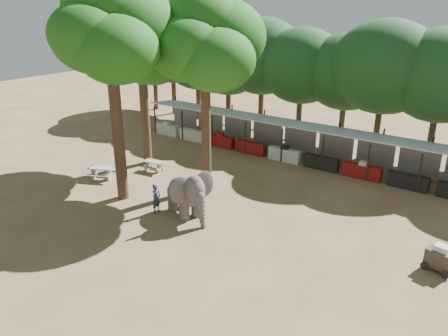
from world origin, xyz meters
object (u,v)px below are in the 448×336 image
Objects in this scene: yard_tree_back at (205,42)px; picnic_table_near at (102,171)px; elephant at (188,194)px; cart_front at (440,258)px; yard_tree_left at (141,42)px; handler at (156,198)px; picnic_table_far at (154,164)px; yard_tree_center at (110,31)px.

yard_tree_back reaches higher than picnic_table_near.
elephant is 12.04m from cart_front.
yard_tree_left is 11.38m from elephant.
handler reaches higher than picnic_table_near.
yard_tree_left is 7.09× the size of picnic_table_far.
yard_tree_back is 7.31× the size of picnic_table_far.
yard_tree_left reaches higher than cart_front.
picnic_table_near is 1.29× the size of picnic_table_far.
handler is (0.04, -4.45, -7.73)m from yard_tree_back.
picnic_table_near is (-6.15, 1.42, -0.30)m from handler.
yard_tree_left is 7.98m from picnic_table_far.
yard_tree_center reaches higher than yard_tree_left.
yard_tree_center is 9.29m from picnic_table_near.
elephant reaches higher than handler.
yard_tree_back is 8.92m from handler.
yard_tree_back is at bearing -9.46° from yard_tree_left.
picnic_table_far is at bearing -171.43° from cart_front.
yard_tree_back is at bearing 135.17° from elephant.
yard_tree_center is 8.84× the size of cart_front.
yard_tree_left is 0.97× the size of yard_tree_back.
picnic_table_near is (-3.12, 0.97, -8.70)m from yard_tree_center.
yard_tree_left is 6.82× the size of handler.
picnic_table_far is at bearing 34.82° from picnic_table_near.
handler is 1.19× the size of cart_front.
picnic_table_far is at bearing -33.91° from yard_tree_left.
handler is 6.24m from picnic_table_far.
yard_tree_center is 7.45× the size of handler.
elephant is at bearing -66.29° from yard_tree_back.
handler is at bearing -52.97° from picnic_table_far.
yard_tree_back is (6.00, -1.00, 0.34)m from yard_tree_left.
elephant is at bearing -72.48° from handler.
yard_tree_back reaches higher than cart_front.
yard_tree_back reaches higher than yard_tree_left.
cart_front is (17.86, -1.43, 0.13)m from picnic_table_far.
yard_tree_back reaches higher than handler.
picnic_table_far is 17.92m from cart_front.
picnic_table_near is at bearing 162.64° from yard_tree_center.
yard_tree_back is at bearing 53.14° from yard_tree_center.
cart_front is (13.46, -1.51, -7.96)m from yard_tree_back.
picnic_table_far is at bearing -179.00° from yard_tree_back.
picnic_table_near is at bearing -153.67° from yard_tree_back.
handler is at bearing -8.34° from yard_tree_center.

